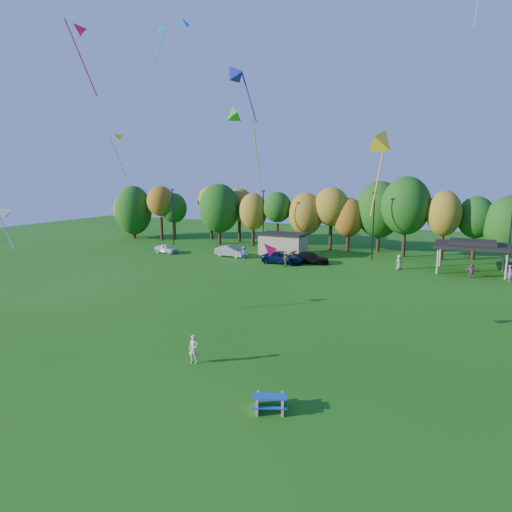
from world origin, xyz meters
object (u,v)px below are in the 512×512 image
at_px(picnic_table, 270,402).
at_px(car_a, 166,249).
at_px(car_c, 283,257).
at_px(kite_flyer, 194,349).
at_px(car_b, 231,251).
at_px(car_d, 310,258).

distance_m(picnic_table, car_a, 47.61).
bearing_deg(car_c, kite_flyer, -168.66).
relative_size(car_a, car_c, 0.69).
distance_m(kite_flyer, car_a, 41.06).
bearing_deg(car_b, picnic_table, -142.88).
bearing_deg(car_c, car_b, 78.51).
height_order(car_a, car_c, car_c).
relative_size(kite_flyer, car_c, 0.32).
relative_size(car_b, car_d, 0.95).
distance_m(kite_flyer, car_b, 36.96).
bearing_deg(car_d, car_a, 92.58).
bearing_deg(kite_flyer, car_b, 106.00).
relative_size(kite_flyer, car_b, 0.38).
relative_size(picnic_table, car_b, 0.44).
bearing_deg(car_b, kite_flyer, -148.85).
relative_size(car_a, car_d, 0.78).
distance_m(picnic_table, car_d, 38.11).
bearing_deg(car_b, car_c, -94.09).
relative_size(picnic_table, car_d, 0.42).
xyz_separation_m(car_a, car_b, (10.03, 1.34, 0.12)).
bearing_deg(kite_flyer, picnic_table, -35.35).
xyz_separation_m(picnic_table, car_b, (-21.69, 36.84, 0.35)).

